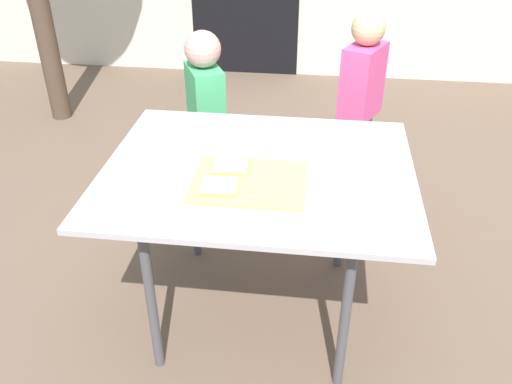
% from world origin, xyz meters
% --- Properties ---
extents(ground_plane, '(16.00, 16.00, 0.00)m').
position_xyz_m(ground_plane, '(0.00, 0.00, 0.00)').
color(ground_plane, brown).
extents(dining_table, '(1.11, 0.90, 0.69)m').
position_xyz_m(dining_table, '(0.00, 0.00, 0.64)').
color(dining_table, '#B2AEB2').
rests_on(dining_table, ground).
extents(cutting_board, '(0.39, 0.30, 0.02)m').
position_xyz_m(cutting_board, '(-0.02, -0.12, 0.70)').
color(cutting_board, tan).
rests_on(cutting_board, dining_table).
extents(pizza_slice_far_left, '(0.14, 0.13, 0.01)m').
position_xyz_m(pizza_slice_far_left, '(-0.09, -0.04, 0.72)').
color(pizza_slice_far_left, '#DFB25E').
rests_on(pizza_slice_far_left, cutting_board).
extents(pizza_slice_near_left, '(0.14, 0.13, 0.01)m').
position_xyz_m(pizza_slice_near_left, '(-0.11, -0.18, 0.72)').
color(pizza_slice_near_left, '#DFB25E').
rests_on(pizza_slice_near_left, cutting_board).
extents(plate_white_left, '(0.19, 0.19, 0.01)m').
position_xyz_m(plate_white_left, '(-0.26, 0.05, 0.70)').
color(plate_white_left, white).
rests_on(plate_white_left, dining_table).
extents(child_left, '(0.23, 0.28, 0.98)m').
position_xyz_m(child_left, '(-0.34, 0.70, 0.56)').
color(child_left, '#404C59').
rests_on(child_left, ground).
extents(child_right, '(0.23, 0.28, 1.05)m').
position_xyz_m(child_right, '(0.40, 0.84, 0.60)').
color(child_right, '#494168').
rests_on(child_right, ground).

